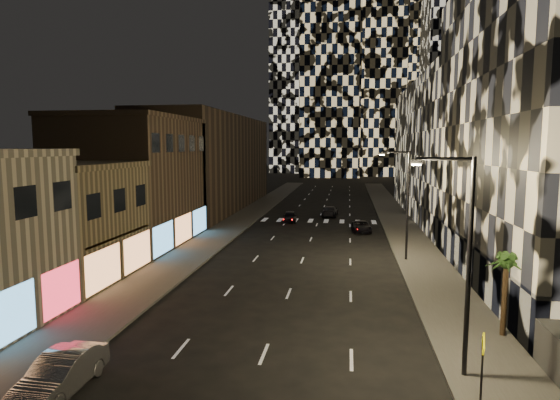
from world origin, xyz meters
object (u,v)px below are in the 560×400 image
(car_dark_oncoming, at_px, (330,211))
(streetlight_near, at_px, (463,251))
(car_dark_rightlane, at_px, (361,227))
(car_dark_midlane, at_px, (290,217))
(streetlight_far, at_px, (405,197))
(palm_tree, at_px, (506,267))
(car_silver_parked, at_px, (61,374))
(ped_sign, at_px, (483,355))

(car_dark_oncoming, bearing_deg, streetlight_near, 102.42)
(car_dark_rightlane, bearing_deg, car_dark_midlane, 143.50)
(streetlight_far, bearing_deg, car_dark_midlane, 122.57)
(streetlight_near, distance_m, palm_tree, 5.81)
(streetlight_far, xyz_separation_m, car_silver_parked, (-15.55, -23.50, -4.58))
(ped_sign, bearing_deg, car_dark_oncoming, 111.04)
(streetlight_near, bearing_deg, palm_tree, 55.45)
(ped_sign, bearing_deg, streetlight_far, 102.85)
(streetlight_far, height_order, ped_sign, streetlight_far)
(streetlight_near, bearing_deg, car_dark_midlane, 107.09)
(palm_tree, bearing_deg, car_dark_midlane, 113.81)
(streetlight_far, height_order, car_dark_rightlane, streetlight_far)
(car_dark_midlane, height_order, car_dark_rightlane, car_dark_midlane)
(car_dark_rightlane, bearing_deg, palm_tree, -81.55)
(car_silver_parked, bearing_deg, car_dark_midlane, 84.38)
(streetlight_near, distance_m, car_dark_rightlane, 33.45)
(car_silver_parked, bearing_deg, ped_sign, 4.64)
(streetlight_far, xyz_separation_m, palm_tree, (3.15, -15.43, -1.74))
(streetlight_far, relative_size, car_dark_oncoming, 1.85)
(car_dark_midlane, bearing_deg, streetlight_near, -78.01)
(car_silver_parked, height_order, car_dark_midlane, car_silver_parked)
(ped_sign, height_order, palm_tree, palm_tree)
(car_dark_oncoming, bearing_deg, car_dark_midlane, 52.72)
(car_dark_oncoming, bearing_deg, car_dark_rightlane, 112.83)
(car_dark_midlane, distance_m, palm_tree, 37.27)
(palm_tree, bearing_deg, car_silver_parked, -156.67)
(streetlight_far, bearing_deg, palm_tree, -78.48)
(car_silver_parked, height_order, palm_tree, palm_tree)
(car_dark_midlane, bearing_deg, ped_sign, -78.37)
(car_silver_parked, relative_size, car_dark_oncoming, 0.96)
(car_dark_oncoming, bearing_deg, car_silver_parked, 83.23)
(car_dark_oncoming, bearing_deg, palm_tree, 107.79)
(streetlight_near, distance_m, ped_sign, 3.99)
(car_silver_parked, height_order, car_dark_oncoming, car_silver_parked)
(car_dark_oncoming, relative_size, palm_tree, 1.16)
(car_silver_parked, xyz_separation_m, car_dark_rightlane, (12.46, 36.47, -0.17))
(car_dark_rightlane, xyz_separation_m, ped_sign, (3.45, -35.01, 1.34))
(car_dark_rightlane, bearing_deg, streetlight_far, -80.51)
(car_dark_oncoming, xyz_separation_m, palm_tree, (10.20, -39.59, 2.91))
(car_silver_parked, xyz_separation_m, car_dark_midlane, (3.70, 42.06, -0.07))
(streetlight_near, relative_size, ped_sign, 3.40)
(car_dark_oncoming, relative_size, ped_sign, 1.84)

